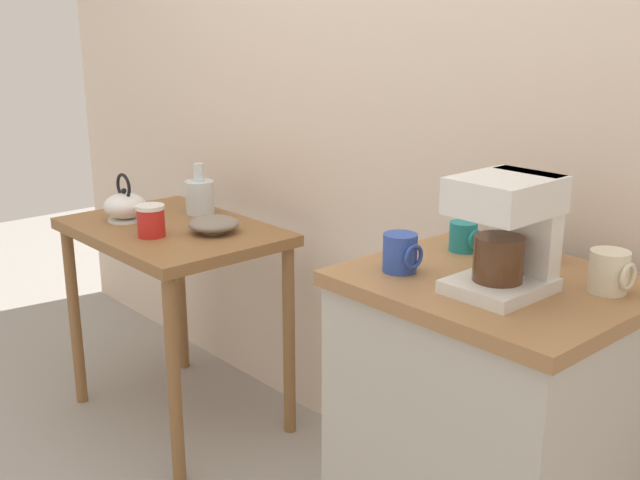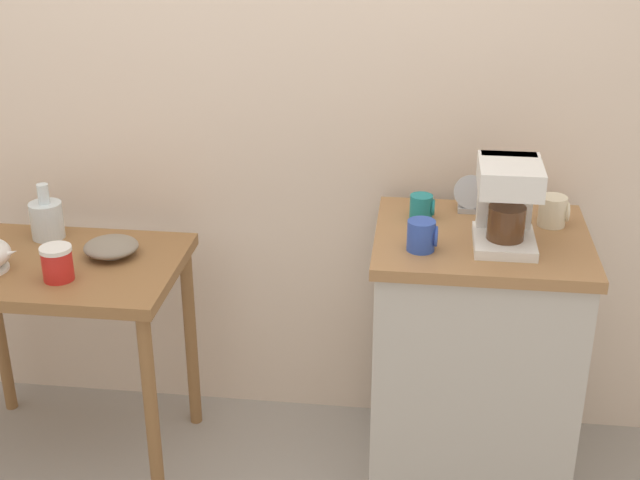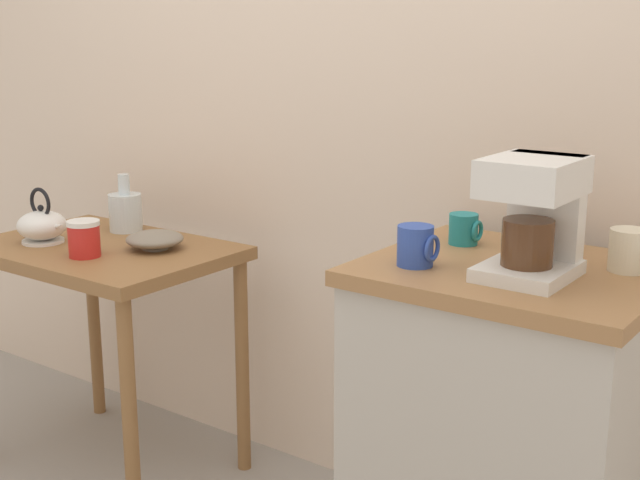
{
  "view_description": "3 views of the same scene",
  "coord_description": "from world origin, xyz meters",
  "px_view_note": "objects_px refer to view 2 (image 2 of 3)",
  "views": [
    {
      "loc": [
        1.73,
        -1.37,
        1.49
      ],
      "look_at": [
        0.18,
        0.01,
        0.88
      ],
      "focal_mm": 43.06,
      "sensor_mm": 36.0,
      "label": 1
    },
    {
      "loc": [
        0.55,
        -2.44,
        1.99
      ],
      "look_at": [
        0.25,
        0.03,
        0.87
      ],
      "focal_mm": 49.4,
      "sensor_mm": 36.0,
      "label": 2
    },
    {
      "loc": [
        1.48,
        -1.7,
        1.42
      ],
      "look_at": [
        0.24,
        0.0,
        0.9
      ],
      "focal_mm": 48.01,
      "sensor_mm": 36.0,
      "label": 3
    }
  ],
  "objects_px": {
    "bowl_stoneware": "(111,247)",
    "mug_dark_teal": "(422,207)",
    "glass_carafe_vase": "(47,219)",
    "mug_blue": "(422,236)",
    "mug_small_cream": "(553,211)",
    "canister_enamel": "(57,263)",
    "coffee_maker": "(507,199)",
    "table_clock": "(471,196)"
  },
  "relations": [
    {
      "from": "coffee_maker",
      "to": "table_clock",
      "type": "distance_m",
      "value": 0.27
    },
    {
      "from": "canister_enamel",
      "to": "table_clock",
      "type": "relative_size",
      "value": 0.91
    },
    {
      "from": "bowl_stoneware",
      "to": "mug_small_cream",
      "type": "bearing_deg",
      "value": 3.85
    },
    {
      "from": "glass_carafe_vase",
      "to": "mug_small_cream",
      "type": "height_order",
      "value": "mug_small_cream"
    },
    {
      "from": "table_clock",
      "to": "mug_small_cream",
      "type": "bearing_deg",
      "value": -18.24
    },
    {
      "from": "bowl_stoneware",
      "to": "coffee_maker",
      "type": "xyz_separation_m",
      "value": [
        1.25,
        -0.06,
        0.25
      ]
    },
    {
      "from": "canister_enamel",
      "to": "mug_blue",
      "type": "relative_size",
      "value": 1.2
    },
    {
      "from": "canister_enamel",
      "to": "mug_blue",
      "type": "bearing_deg",
      "value": 2.25
    },
    {
      "from": "canister_enamel",
      "to": "mug_dark_teal",
      "type": "bearing_deg",
      "value": 14.63
    },
    {
      "from": "glass_carafe_vase",
      "to": "mug_blue",
      "type": "distance_m",
      "value": 1.3
    },
    {
      "from": "bowl_stoneware",
      "to": "mug_dark_teal",
      "type": "xyz_separation_m",
      "value": [
        1.0,
        0.1,
        0.15
      ]
    },
    {
      "from": "mug_dark_teal",
      "to": "table_clock",
      "type": "relative_size",
      "value": 0.65
    },
    {
      "from": "bowl_stoneware",
      "to": "mug_small_cream",
      "type": "distance_m",
      "value": 1.42
    },
    {
      "from": "glass_carafe_vase",
      "to": "coffee_maker",
      "type": "bearing_deg",
      "value": -6.81
    },
    {
      "from": "bowl_stoneware",
      "to": "mug_blue",
      "type": "xyz_separation_m",
      "value": [
        1.01,
        -0.14,
        0.16
      ]
    },
    {
      "from": "canister_enamel",
      "to": "table_clock",
      "type": "height_order",
      "value": "table_clock"
    },
    {
      "from": "canister_enamel",
      "to": "mug_dark_teal",
      "type": "distance_m",
      "value": 1.15
    },
    {
      "from": "coffee_maker",
      "to": "mug_blue",
      "type": "relative_size",
      "value": 2.82
    },
    {
      "from": "glass_carafe_vase",
      "to": "mug_blue",
      "type": "relative_size",
      "value": 2.1
    },
    {
      "from": "coffee_maker",
      "to": "mug_dark_teal",
      "type": "xyz_separation_m",
      "value": [
        -0.25,
        0.17,
        -0.1
      ]
    },
    {
      "from": "coffee_maker",
      "to": "mug_small_cream",
      "type": "height_order",
      "value": "coffee_maker"
    },
    {
      "from": "glass_carafe_vase",
      "to": "mug_dark_teal",
      "type": "height_order",
      "value": "mug_dark_teal"
    },
    {
      "from": "glass_carafe_vase",
      "to": "mug_small_cream",
      "type": "relative_size",
      "value": 2.06
    },
    {
      "from": "coffee_maker",
      "to": "table_clock",
      "type": "height_order",
      "value": "coffee_maker"
    },
    {
      "from": "glass_carafe_vase",
      "to": "coffee_maker",
      "type": "distance_m",
      "value": 1.54
    },
    {
      "from": "canister_enamel",
      "to": "bowl_stoneware",
      "type": "bearing_deg",
      "value": 60.66
    },
    {
      "from": "bowl_stoneware",
      "to": "table_clock",
      "type": "distance_m",
      "value": 1.18
    },
    {
      "from": "bowl_stoneware",
      "to": "glass_carafe_vase",
      "type": "relative_size",
      "value": 0.92
    },
    {
      "from": "canister_enamel",
      "to": "table_clock",
      "type": "distance_m",
      "value": 1.32
    },
    {
      "from": "table_clock",
      "to": "mug_dark_teal",
      "type": "bearing_deg",
      "value": -154.09
    },
    {
      "from": "bowl_stoneware",
      "to": "mug_dark_teal",
      "type": "relative_size",
      "value": 2.25
    },
    {
      "from": "glass_carafe_vase",
      "to": "mug_dark_teal",
      "type": "relative_size",
      "value": 2.46
    },
    {
      "from": "canister_enamel",
      "to": "mug_dark_teal",
      "type": "relative_size",
      "value": 1.4
    },
    {
      "from": "mug_small_cream",
      "to": "table_clock",
      "type": "relative_size",
      "value": 0.78
    },
    {
      "from": "bowl_stoneware",
      "to": "coffee_maker",
      "type": "distance_m",
      "value": 1.28
    },
    {
      "from": "coffee_maker",
      "to": "glass_carafe_vase",
      "type": "bearing_deg",
      "value": 173.19
    },
    {
      "from": "bowl_stoneware",
      "to": "canister_enamel",
      "type": "distance_m",
      "value": 0.21
    },
    {
      "from": "canister_enamel",
      "to": "coffee_maker",
      "type": "height_order",
      "value": "coffee_maker"
    },
    {
      "from": "glass_carafe_vase",
      "to": "table_clock",
      "type": "height_order",
      "value": "table_clock"
    },
    {
      "from": "table_clock",
      "to": "canister_enamel",
      "type": "bearing_deg",
      "value": -163.91
    },
    {
      "from": "glass_carafe_vase",
      "to": "table_clock",
      "type": "distance_m",
      "value": 1.43
    },
    {
      "from": "canister_enamel",
      "to": "mug_dark_teal",
      "type": "height_order",
      "value": "mug_dark_teal"
    }
  ]
}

